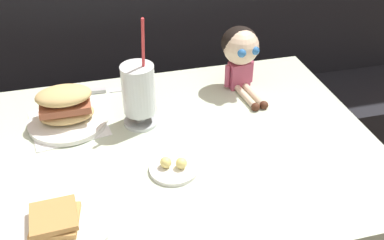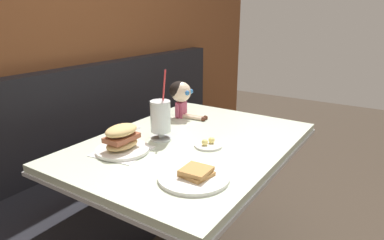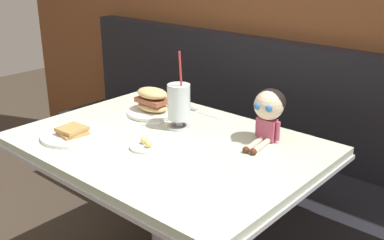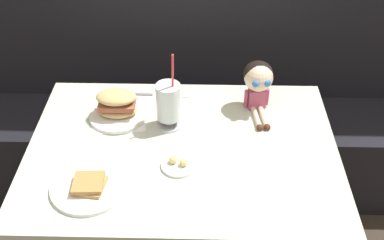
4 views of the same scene
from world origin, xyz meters
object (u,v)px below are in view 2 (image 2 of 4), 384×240
milkshake_glass (161,118)px  butter_knife (116,136)px  sandwich_plate (122,141)px  seated_doll (181,94)px  toast_plate (194,176)px  butter_saucer (208,144)px

milkshake_glass → butter_knife: (-0.09, 0.20, -0.10)m
sandwich_plate → seated_doll: (0.53, 0.08, 0.08)m
sandwich_plate → butter_knife: 0.19m
toast_plate → sandwich_plate: bearing=84.1°
toast_plate → butter_saucer: 0.30m
toast_plate → butter_saucer: size_ratio=2.08×
butter_saucer → seated_doll: 0.46m
sandwich_plate → butter_knife: sandwich_plate is taller
milkshake_glass → seated_doll: 0.36m
toast_plate → seated_doll: seated_doll is taller
milkshake_glass → butter_knife: milkshake_glass is taller
milkshake_glass → seated_doll: bearing=20.2°
milkshake_glass → butter_saucer: milkshake_glass is taller
sandwich_plate → butter_saucer: 0.36m
sandwich_plate → butter_saucer: (0.24, -0.27, -0.04)m
toast_plate → butter_knife: bearing=74.2°
milkshake_glass → seated_doll: size_ratio=1.41×
seated_doll → butter_knife: bearing=169.8°
toast_plate → seated_doll: bearing=38.5°
toast_plate → butter_knife: 0.55m
toast_plate → sandwich_plate: sandwich_plate is taller
milkshake_glass → sandwich_plate: size_ratio=1.39×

